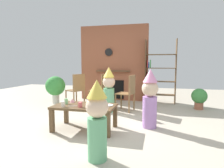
# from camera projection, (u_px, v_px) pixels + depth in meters

# --- Properties ---
(ground_plane) EXTENTS (12.00, 12.00, 0.00)m
(ground_plane) POSITION_uv_depth(u_px,v_px,m) (100.00, 124.00, 3.68)
(ground_plane) COLOR #BCB29E
(brick_fireplace_feature) EXTENTS (2.20, 0.28, 2.40)m
(brick_fireplace_feature) POSITION_uv_depth(u_px,v_px,m) (114.00, 63.00, 6.13)
(brick_fireplace_feature) COLOR #935138
(brick_fireplace_feature) RESTS_ON ground_plane
(bookshelf) EXTENTS (0.90, 0.28, 1.90)m
(bookshelf) POSITION_uv_depth(u_px,v_px,m) (157.00, 75.00, 5.65)
(bookshelf) COLOR brown
(bookshelf) RESTS_ON ground_plane
(coffee_table) EXTENTS (1.09, 0.62, 0.44)m
(coffee_table) POSITION_uv_depth(u_px,v_px,m) (85.00, 109.00, 3.36)
(coffee_table) COLOR brown
(coffee_table) RESTS_ON ground_plane
(paper_cup_near_left) EXTENTS (0.07, 0.07, 0.09)m
(paper_cup_near_left) POSITION_uv_depth(u_px,v_px,m) (80.00, 105.00, 3.19)
(paper_cup_near_left) COLOR #E5666B
(paper_cup_near_left) RESTS_ON coffee_table
(paper_cup_near_right) EXTENTS (0.06, 0.06, 0.10)m
(paper_cup_near_right) POSITION_uv_depth(u_px,v_px,m) (66.00, 101.00, 3.45)
(paper_cup_near_right) COLOR #8CD18C
(paper_cup_near_right) RESTS_ON coffee_table
(paper_cup_center) EXTENTS (0.07, 0.07, 0.10)m
(paper_cup_center) POSITION_uv_depth(u_px,v_px,m) (63.00, 104.00, 3.23)
(paper_cup_center) COLOR silver
(paper_cup_center) RESTS_ON coffee_table
(paper_plate_front) EXTENTS (0.17, 0.17, 0.01)m
(paper_plate_front) POSITION_uv_depth(u_px,v_px,m) (99.00, 104.00, 3.45)
(paper_plate_front) COLOR white
(paper_plate_front) RESTS_ON coffee_table
(paper_plate_rear) EXTENTS (0.20, 0.20, 0.01)m
(paper_plate_rear) POSITION_uv_depth(u_px,v_px,m) (108.00, 105.00, 3.33)
(paper_plate_rear) COLOR white
(paper_plate_rear) RESTS_ON coffee_table
(birthday_cake_slice) EXTENTS (0.10, 0.10, 0.07)m
(birthday_cake_slice) POSITION_uv_depth(u_px,v_px,m) (72.00, 100.00, 3.60)
(birthday_cake_slice) COLOR pink
(birthday_cake_slice) RESTS_ON coffee_table
(table_fork) EXTENTS (0.15, 0.07, 0.01)m
(table_fork) POSITION_uv_depth(u_px,v_px,m) (73.00, 106.00, 3.27)
(table_fork) COLOR silver
(table_fork) RESTS_ON coffee_table
(child_with_cone_hat) EXTENTS (0.28, 0.28, 0.99)m
(child_with_cone_hat) POSITION_uv_depth(u_px,v_px,m) (97.00, 118.00, 2.27)
(child_with_cone_hat) COLOR #66B27F
(child_with_cone_hat) RESTS_ON ground_plane
(child_in_pink) EXTENTS (0.30, 0.30, 1.08)m
(child_in_pink) POSITION_uv_depth(u_px,v_px,m) (150.00, 97.00, 3.44)
(child_in_pink) COLOR #B27FCC
(child_in_pink) RESTS_ON ground_plane
(child_by_the_chairs) EXTENTS (0.30, 0.30, 1.10)m
(child_by_the_chairs) POSITION_uv_depth(u_px,v_px,m) (109.00, 88.00, 4.58)
(child_by_the_chairs) COLOR #66B27F
(child_by_the_chairs) RESTS_ON ground_plane
(dining_chair_left) EXTENTS (0.54, 0.54, 0.90)m
(dining_chair_left) POSITION_uv_depth(u_px,v_px,m) (77.00, 88.00, 5.20)
(dining_chair_left) COLOR olive
(dining_chair_left) RESTS_ON ground_plane
(dining_chair_middle) EXTENTS (0.41, 0.41, 0.90)m
(dining_chair_middle) POSITION_uv_depth(u_px,v_px,m) (100.00, 88.00, 5.27)
(dining_chair_middle) COLOR olive
(dining_chair_middle) RESTS_ON ground_plane
(dining_chair_right) EXTENTS (0.48, 0.48, 0.90)m
(dining_chair_right) POSITION_uv_depth(u_px,v_px,m) (128.00, 91.00, 4.65)
(dining_chair_right) COLOR olive
(dining_chair_right) RESTS_ON ground_plane
(potted_plant_tall) EXTENTS (0.39, 0.39, 0.55)m
(potted_plant_tall) POSITION_uv_depth(u_px,v_px,m) (199.00, 97.00, 4.87)
(potted_plant_tall) COLOR #9E5B42
(potted_plant_tall) RESTS_ON ground_plane
(potted_plant_short) EXTENTS (0.58, 0.58, 0.81)m
(potted_plant_short) POSITION_uv_depth(u_px,v_px,m) (55.00, 87.00, 5.60)
(potted_plant_short) COLOR beige
(potted_plant_short) RESTS_ON ground_plane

